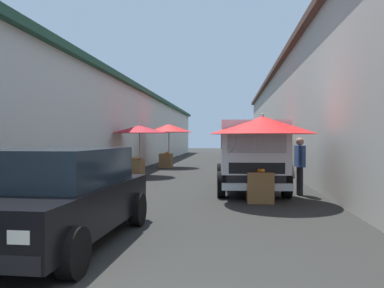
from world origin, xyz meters
The scene contains 12 objects.
ground centered at (13.50, 0.00, 0.00)m, with size 90.00×90.00×0.00m, color #282826.
building_left_whitewash centered at (15.75, 7.20, 2.18)m, with size 49.80×7.50×4.35m.
building_right_concrete centered at (15.75, -7.20, 2.82)m, with size 49.80×7.50×5.62m.
fruit_stall_far_left centered at (7.28, -1.92, 1.75)m, with size 2.75×2.75×2.25m.
fruit_stall_far_right centered at (18.06, 2.29, 1.94)m, with size 2.56×2.56×2.47m.
fruit_stall_mid_lane centered at (14.10, -2.39, 1.53)m, with size 2.15×2.15×2.16m.
fruit_stall_near_left centered at (13.16, 2.77, 1.64)m, with size 2.36×2.36×2.24m.
hatchback_car centered at (3.06, 1.50, 0.74)m, with size 3.96×2.02×1.45m.
delivery_truck centered at (8.51, -1.71, 1.04)m, with size 4.98×2.11×2.08m.
vendor_by_crates centered at (8.41, -3.06, 0.94)m, with size 0.65×0.24×1.63m.
vendor_in_shade centered at (11.45, -1.65, 0.94)m, with size 0.22×0.65×1.63m.
parked_scooter centered at (11.72, -2.77, 0.45)m, with size 1.67×0.56×1.14m.
Camera 1 is at (-2.46, -1.11, 1.61)m, focal length 35.27 mm.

